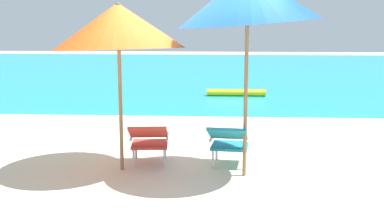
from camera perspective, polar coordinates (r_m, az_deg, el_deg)
ground_plane at (r=10.90m, az=1.04°, el=-0.64°), size 40.00×40.00×0.00m
ocean_band at (r=19.47m, az=2.07°, el=4.30°), size 40.00×18.00×0.01m
swim_buoy at (r=13.34m, az=5.17°, el=1.81°), size 1.60×0.18×0.18m
lounge_chair_left at (r=6.99m, az=-5.04°, el=-3.63°), size 0.61×0.92×0.68m
lounge_chair_right at (r=6.90m, az=4.32°, el=-3.80°), size 0.63×0.93×0.68m
beach_umbrella_left at (r=6.67m, az=-8.59°, el=9.40°), size 2.44×2.46×2.36m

